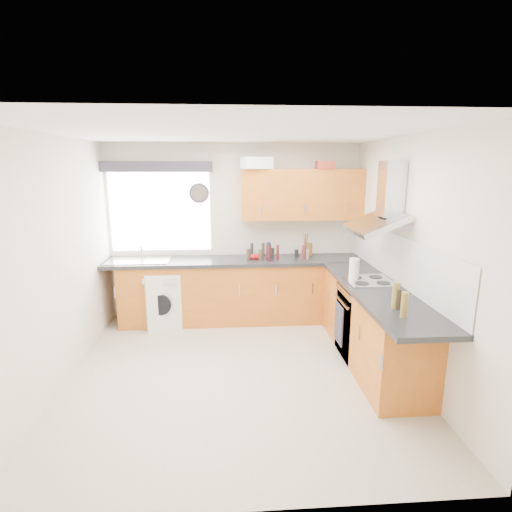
{
  "coord_description": "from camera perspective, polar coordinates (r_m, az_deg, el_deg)",
  "views": [
    {
      "loc": [
        -0.08,
        -3.95,
        2.2
      ],
      "look_at": [
        0.25,
        0.85,
        1.1
      ],
      "focal_mm": 28.0,
      "sensor_mm": 36.0,
      "label": 1
    }
  ],
  "objects": [
    {
      "name": "ground_plane",
      "position": [
        4.53,
        -2.51,
        -16.23
      ],
      "size": [
        3.6,
        3.6,
        0.0
      ],
      "primitive_type": "plane",
      "color": "beige"
    },
    {
      "name": "ceiling",
      "position": [
        3.97,
        -2.88,
        17.19
      ],
      "size": [
        3.6,
        3.6,
        0.02
      ],
      "primitive_type": "cube",
      "color": "white",
      "rests_on": "wall_back"
    },
    {
      "name": "wall_back",
      "position": [
        5.83,
        -3.1,
        3.47
      ],
      "size": [
        3.6,
        0.02,
        2.5
      ],
      "primitive_type": "cube",
      "color": "silver",
      "rests_on": "ground_plane"
    },
    {
      "name": "wall_front",
      "position": [
        2.36,
        -1.62,
        -10.93
      ],
      "size": [
        3.6,
        0.02,
        2.5
      ],
      "primitive_type": "cube",
      "color": "silver",
      "rests_on": "ground_plane"
    },
    {
      "name": "wall_left",
      "position": [
        4.41,
        -26.74,
        -0.97
      ],
      "size": [
        0.02,
        3.6,
        2.5
      ],
      "primitive_type": "cube",
      "color": "silver",
      "rests_on": "ground_plane"
    },
    {
      "name": "wall_right",
      "position": [
        4.48,
        20.99,
        -0.24
      ],
      "size": [
        0.02,
        3.6,
        2.5
      ],
      "primitive_type": "cube",
      "color": "silver",
      "rests_on": "ground_plane"
    },
    {
      "name": "window",
      "position": [
        5.86,
        -13.52,
        6.15
      ],
      "size": [
        1.4,
        0.02,
        1.1
      ],
      "primitive_type": "cube",
      "color": "white",
      "rests_on": "wall_back"
    },
    {
      "name": "window_blind",
      "position": [
        5.74,
        -14.0,
        12.3
      ],
      "size": [
        1.5,
        0.18,
        0.14
      ],
      "primitive_type": "cube",
      "color": "#2B2A34",
      "rests_on": "wall_back"
    },
    {
      "name": "splashback",
      "position": [
        4.76,
        19.32,
        -0.25
      ],
      "size": [
        0.01,
        3.0,
        0.54
      ],
      "primitive_type": "cube",
      "color": "white",
      "rests_on": "wall_right"
    },
    {
      "name": "base_cab_back",
      "position": [
        5.74,
        -3.96,
        -5.11
      ],
      "size": [
        3.0,
        0.58,
        0.86
      ],
      "primitive_type": "cube",
      "color": "#AC581A",
      "rests_on": "ground_plane"
    },
    {
      "name": "base_cab_corner",
      "position": [
        5.95,
        11.69,
        -4.72
      ],
      "size": [
        0.6,
        0.6,
        0.86
      ],
      "primitive_type": "cube",
      "color": "#AC581A",
      "rests_on": "ground_plane"
    },
    {
      "name": "base_cab_right",
      "position": [
        4.75,
        16.2,
        -9.57
      ],
      "size": [
        0.58,
        2.1,
        0.86
      ],
      "primitive_type": "cube",
      "color": "#AC581A",
      "rests_on": "ground_plane"
    },
    {
      "name": "worktop_back",
      "position": [
        5.61,
        -3.01,
        -0.7
      ],
      "size": [
        3.6,
        0.62,
        0.05
      ],
      "primitive_type": "cube",
      "color": "black",
      "rests_on": "base_cab_back"
    },
    {
      "name": "worktop_right",
      "position": [
        4.46,
        17.1,
        -4.88
      ],
      "size": [
        0.62,
        2.42,
        0.05
      ],
      "primitive_type": "cube",
      "color": "black",
      "rests_on": "base_cab_right"
    },
    {
      "name": "sink",
      "position": [
        5.73,
        -16.43,
        -0.26
      ],
      "size": [
        0.84,
        0.46,
        0.1
      ],
      "primitive_type": null,
      "color": "silver",
      "rests_on": "worktop_back"
    },
    {
      "name": "oven",
      "position": [
        4.87,
        15.48,
        -8.98
      ],
      "size": [
        0.56,
        0.58,
        0.85
      ],
      "primitive_type": "cube",
      "color": "black",
      "rests_on": "ground_plane"
    },
    {
      "name": "hob_plate",
      "position": [
        4.72,
        15.84,
        -3.42
      ],
      "size": [
        0.52,
        0.52,
        0.01
      ],
      "primitive_type": "cube",
      "color": "silver",
      "rests_on": "worktop_right"
    },
    {
      "name": "extractor_hood",
      "position": [
        4.6,
        17.67,
        6.9
      ],
      "size": [
        0.52,
        0.78,
        0.66
      ],
      "primitive_type": null,
      "color": "silver",
      "rests_on": "wall_right"
    },
    {
      "name": "upper_cabinets",
      "position": [
        5.69,
        6.58,
        8.75
      ],
      "size": [
        1.7,
        0.35,
        0.7
      ],
      "primitive_type": "cube",
      "color": "#AC581A",
      "rests_on": "wall_back"
    },
    {
      "name": "washing_machine",
      "position": [
        5.73,
        -13.04,
        -5.95
      ],
      "size": [
        0.66,
        0.65,
        0.77
      ],
      "primitive_type": "cube",
      "rotation": [
        0.0,
        0.0,
        0.32
      ],
      "color": "white",
      "rests_on": "ground_plane"
    },
    {
      "name": "wall_clock",
      "position": [
        5.76,
        -8.14,
        8.88
      ],
      "size": [
        0.28,
        0.04,
        0.28
      ],
      "primitive_type": "cylinder",
      "rotation": [
        1.57,
        0.0,
        0.0
      ],
      "color": "#2B2A34",
      "rests_on": "wall_back"
    },
    {
      "name": "casserole",
      "position": [
        5.49,
        0.08,
        13.16
      ],
      "size": [
        0.44,
        0.37,
        0.16
      ],
      "primitive_type": "cube",
      "rotation": [
        0.0,
        0.0,
        0.3
      ],
      "color": "white",
      "rests_on": "upper_cabinets"
    },
    {
      "name": "storage_box",
      "position": [
        5.63,
        9.81,
        12.72
      ],
      "size": [
        0.24,
        0.21,
        0.11
      ],
      "primitive_type": "cube",
      "rotation": [
        0.0,
        0.0,
        -0.06
      ],
      "color": "#9A311E",
      "rests_on": "upper_cabinets"
    },
    {
      "name": "utensil_pot",
      "position": [
        5.64,
        7.05,
        0.31
      ],
      "size": [
        0.11,
        0.11,
        0.15
      ],
      "primitive_type": "cylinder",
      "rotation": [
        0.0,
        0.0,
        0.02
      ],
      "color": "gray",
      "rests_on": "worktop_back"
    },
    {
      "name": "kitchen_roll",
      "position": [
        4.72,
        13.84,
        -1.81
      ],
      "size": [
        0.12,
        0.12,
        0.25
      ],
      "primitive_type": "cylinder",
      "rotation": [
        0.0,
        0.0,
        0.05
      ],
      "color": "white",
      "rests_on": "worktop_right"
    },
    {
      "name": "tomato_cluster",
      "position": [
        5.62,
        -0.08,
        -0.08
      ],
      "size": [
        0.17,
        0.17,
        0.06
      ],
      "primitive_type": null,
      "rotation": [
        0.0,
        0.0,
        -0.26
      ],
      "color": "#B90C0D",
      "rests_on": "worktop_back"
    },
    {
      "name": "jar_0",
      "position": [
        5.6,
        6.9,
        0.51
      ],
      "size": [
        0.07,
        0.07,
        0.2
      ],
      "primitive_type": "cylinder",
      "color": "#4E1E1C",
      "rests_on": "worktop_back"
    },
    {
      "name": "jar_1",
      "position": [
        5.75,
        1.02,
        0.92
      ],
      "size": [
        0.05,
        0.05,
        0.2
      ],
      "primitive_type": "cylinder",
      "color": "#413424",
      "rests_on": "worktop_back"
    },
    {
      "name": "jar_2",
      "position": [
        5.51,
        1.76,
        0.67
      ],
      "size": [
        0.06,
        0.06,
        0.25
      ],
      "primitive_type": "cylinder",
      "color": "#181D51",
      "rests_on": "worktop_back"
    },
    {
      "name": "jar_3",
      "position": [
        5.74,
        -0.6,
        0.89
      ],
      "size": [
        0.05,
        0.05,
        0.2
      ],
      "primitive_type": "cylinder",
      "color": "black",
      "rests_on": "worktop_back"
    },
    {
      "name": "jar_4",
      "position": [
        5.79,
        5.79,
        0.43
      ],
      "size": [
        0.06,
        0.06,
        0.1
      ],
      "primitive_type": "cylinder",
      "color": "black",
      "rests_on": "worktop_back"
    },
    {
      "name": "jar_5",
      "position": [
        5.67,
        7.24,
        0.8
      ],
      "size": [
        0.07,
        0.07,
        0.23
      ],
      "primitive_type": "cylinder",
      "color": "brown",
      "rests_on": "worktop_back"
    },
    {
      "name": "jar_6",
      "position": [
        5.49,
        0.62,
        0.12
      ],
      "size": [
        0.05,
        0.05,
        0.16
      ],
      "primitive_type": "cylinder",
      "color": "#3F3423",
      "rests_on": "worktop_back"
    },
    {
      "name": "jar_7",
      "position": [
        5.5,
        -1.1,
        0.18
      ],
      "size": [
        0.06,
        0.06,
        0.16
      ],
      "primitive_type": "cylinder",
      "color": "#3D2A21",
      "rests_on": "worktop_back"
    },
    {
      "name": "jar_8",
      "position": [
        5.48,
        1.84,
        0.47
      ],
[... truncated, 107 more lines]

